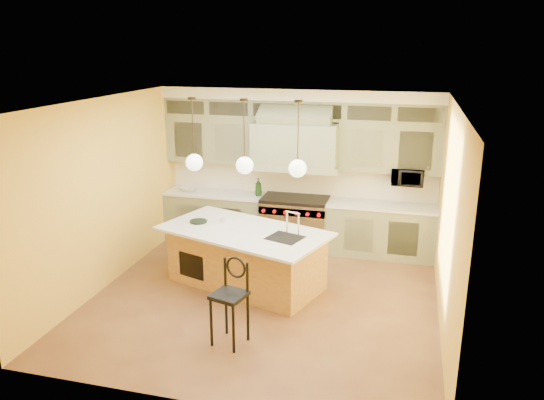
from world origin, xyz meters
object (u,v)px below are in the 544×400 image
(kitchen_island, at_px, (246,256))
(microwave, at_px, (408,177))
(range, at_px, (295,222))
(counter_stool, at_px, (231,296))

(kitchen_island, xyz_separation_m, microwave, (2.35, 1.86, 0.98))
(range, relative_size, kitchen_island, 0.42)
(kitchen_island, height_order, counter_stool, kitchen_island)
(microwave, bearing_deg, range, -176.88)
(range, height_order, kitchen_island, kitchen_island)
(range, relative_size, microwave, 2.21)
(kitchen_island, relative_size, microwave, 5.23)
(kitchen_island, distance_m, counter_stool, 1.70)
(range, height_order, microwave, microwave)
(range, height_order, counter_stool, counter_stool)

